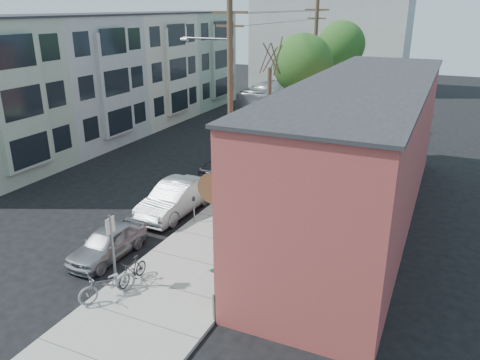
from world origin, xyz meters
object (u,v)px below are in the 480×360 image
at_px(parking_meter_far, 264,154).
at_px(car_0, 108,243).
at_px(car_1, 175,198).
at_px(bus, 275,99).
at_px(sign_post, 112,244).
at_px(patio_chair_b, 227,283).
at_px(car_4, 286,122).
at_px(parking_meter_near, 194,205).
at_px(tree_leafy_far, 341,45).
at_px(cyclist, 233,203).
at_px(tree_leafy_mid, 303,64).
at_px(car_3, 266,139).
at_px(parked_bike_b, 107,284).
at_px(patron_grey, 239,259).
at_px(utility_pole_near, 229,97).
at_px(parked_bike_a, 133,271).
at_px(patron_green, 220,268).
at_px(tree_bare, 269,121).
at_px(car_2, 232,161).
at_px(patio_chair_a, 230,279).

relative_size(parking_meter_far, car_0, 0.33).
relative_size(car_1, bus, 0.43).
xyz_separation_m(sign_post, patio_chair_b, (3.85, 1.21, -1.24)).
relative_size(sign_post, car_4, 0.59).
relative_size(parking_meter_near, tree_leafy_far, 0.15).
relative_size(cyclist, car_1, 0.31).
height_order(tree_leafy_mid, car_3, tree_leafy_mid).
distance_m(parked_bike_b, car_1, 7.49).
bearing_deg(car_1, patron_grey, -36.76).
bearing_deg(cyclist, parking_meter_near, 24.24).
xyz_separation_m(parking_meter_near, utility_pole_near, (0.14, 3.59, 4.43)).
bearing_deg(parked_bike_a, parking_meter_near, 96.39).
relative_size(parked_bike_a, car_1, 0.32).
relative_size(patron_grey, car_0, 0.43).
bearing_deg(utility_pole_near, cyclist, -61.60).
xyz_separation_m(patio_chair_b, patron_green, (-0.25, -0.03, 0.55)).
relative_size(utility_pole_near, tree_leafy_far, 1.21).
xyz_separation_m(utility_pole_near, car_3, (-1.59, 9.33, -4.72)).
distance_m(tree_bare, car_0, 12.64).
bearing_deg(bus, car_3, -70.46).
relative_size(utility_pole_near, parked_bike_b, 4.85).
bearing_deg(parking_meter_far, car_4, 100.77).
distance_m(cyclist, car_3, 12.15).
bearing_deg(tree_leafy_mid, parked_bike_a, -90.11).
relative_size(parking_meter_near, car_4, 0.26).
relative_size(tree_bare, patio_chair_b, 7.06).
bearing_deg(car_2, patio_chair_b, -61.59).
height_order(tree_leafy_mid, patron_grey, tree_leafy_mid).
bearing_deg(car_2, tree_bare, 26.77).
bearing_deg(tree_bare, sign_post, -91.85).
height_order(tree_leafy_far, patio_chair_a, tree_leafy_far).
xyz_separation_m(parking_meter_near, patron_grey, (3.95, -3.60, -0.01)).
bearing_deg(car_0, parked_bike_b, -49.28).
bearing_deg(tree_leafy_mid, tree_bare, -90.00).
bearing_deg(tree_leafy_mid, patio_chair_a, -79.71).
xyz_separation_m(patio_chair_a, parked_bike_b, (-3.62, -2.18, 0.10)).
distance_m(tree_bare, car_1, 7.99).
relative_size(parking_meter_far, cyclist, 0.81).
distance_m(patron_green, car_2, 12.95).
bearing_deg(car_4, tree_bare, -80.43).
bearing_deg(parked_bike_b, patio_chair_b, 55.62).
relative_size(parked_bike_b, car_4, 0.43).
distance_m(tree_leafy_far, car_2, 19.47).
bearing_deg(sign_post, patio_chair_b, 17.44).
relative_size(sign_post, patron_green, 1.41).
bearing_deg(tree_leafy_far, cyclist, -87.86).
bearing_deg(parked_bike_a, cyclist, 82.62).
bearing_deg(car_0, parking_meter_far, 84.09).
bearing_deg(car_4, bus, 116.21).
xyz_separation_m(sign_post, parking_meter_near, (-0.10, 5.84, -0.85)).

